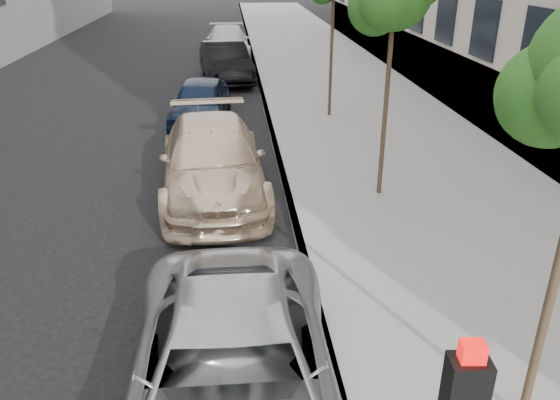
{
  "coord_description": "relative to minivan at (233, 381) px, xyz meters",
  "views": [
    {
      "loc": [
        -0.0,
        -2.94,
        5.01
      ],
      "look_at": [
        0.69,
        4.79,
        1.5
      ],
      "focal_mm": 35.0,
      "sensor_mm": 36.0,
      "label": 1
    }
  ],
  "objects": [
    {
      "name": "sidewalk",
      "position": [
        4.4,
        22.27,
        -0.65
      ],
      "size": [
        6.4,
        72.0,
        0.14
      ],
      "primitive_type": "cube",
      "color": "gray",
      "rests_on": "ground"
    },
    {
      "name": "curb",
      "position": [
        1.28,
        22.27,
        -0.65
      ],
      "size": [
        0.15,
        72.0,
        0.14
      ],
      "primitive_type": "cube",
      "color": "#9E9B93",
      "rests_on": "ground"
    },
    {
      "name": "minivan",
      "position": [
        0.0,
        0.0,
        0.0
      ],
      "size": [
        2.43,
        5.21,
        1.44
      ],
      "primitive_type": "imported",
      "rotation": [
        0.0,
        0.0,
        -0.01
      ],
      "color": "#A9ACAD",
      "rests_on": "ground"
    },
    {
      "name": "suv",
      "position": [
        -0.38,
        6.9,
        0.08
      ],
      "size": [
        2.58,
        5.65,
        1.6
      ],
      "primitive_type": "imported",
      "rotation": [
        0.0,
        0.0,
        0.06
      ],
      "color": "#CFB293",
      "rests_on": "ground"
    },
    {
      "name": "sedan_blue",
      "position": [
        -0.89,
        12.5,
        -0.01
      ],
      "size": [
        2.04,
        4.33,
        1.43
      ],
      "primitive_type": "imported",
      "rotation": [
        0.0,
        0.0,
        -0.08
      ],
      "color": "#0E1B31",
      "rests_on": "ground"
    },
    {
      "name": "sedan_black",
      "position": [
        -0.09,
        18.99,
        0.08
      ],
      "size": [
        2.47,
        5.09,
        1.61
      ],
      "primitive_type": "imported",
      "rotation": [
        0.0,
        0.0,
        0.16
      ],
      "color": "black",
      "rests_on": "ground"
    },
    {
      "name": "sedan_rear",
      "position": [
        0.0,
        24.74,
        0.07
      ],
      "size": [
        2.32,
        5.48,
        1.58
      ],
      "primitive_type": "imported",
      "rotation": [
        0.0,
        0.0,
        0.02
      ],
      "color": "#B5B7BE",
      "rests_on": "ground"
    }
  ]
}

